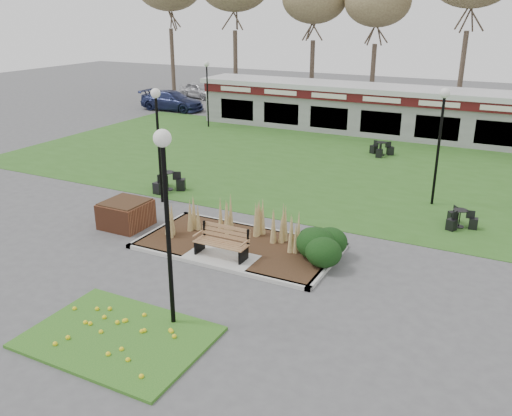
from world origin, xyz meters
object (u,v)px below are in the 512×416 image
at_px(brick_planter, 126,214).
at_px(bistro_set_a, 167,184).
at_px(park_bench, 223,241).
at_px(bistro_set_c, 459,221).
at_px(bistro_set_b, 381,151).
at_px(car_silver, 199,90).
at_px(lamp_post_far_left, 207,79).
at_px(lamp_post_mid_right, 442,121).
at_px(lamp_post_mid_left, 157,121).
at_px(food_pavilion, 387,111).
at_px(car_black, 264,95).
at_px(car_blue, 172,101).
at_px(lamp_post_near_right, 165,187).

height_order(brick_planter, bistro_set_a, brick_planter).
relative_size(park_bench, bistro_set_c, 1.42).
relative_size(bistro_set_b, car_silver, 0.33).
relative_size(bistro_set_c, car_silver, 0.30).
bearing_deg(car_silver, lamp_post_far_left, -128.27).
relative_size(lamp_post_mid_right, car_silver, 1.16).
relative_size(park_bench, bistro_set_a, 1.15).
xyz_separation_m(lamp_post_mid_left, bistro_set_a, (-0.68, 1.31, -3.00)).
relative_size(lamp_post_far_left, bistro_set_c, 3.48).
xyz_separation_m(brick_planter, food_pavilion, (4.40, 18.96, 1.00)).
xyz_separation_m(car_black, car_blue, (-5.07, -5.45, -0.06)).
bearing_deg(food_pavilion, lamp_post_mid_left, -106.52).
relative_size(bistro_set_b, bistro_set_c, 1.08).
distance_m(lamp_post_near_right, bistro_set_c, 11.63).
height_order(bistro_set_b, car_silver, car_silver).
relative_size(bistro_set_c, car_blue, 0.24).
distance_m(brick_planter, car_silver, 29.35).
xyz_separation_m(lamp_post_mid_left, bistro_set_b, (5.89, 11.20, -3.03)).
height_order(bistro_set_a, car_blue, car_blue).
bearing_deg(lamp_post_far_left, car_blue, 144.92).
xyz_separation_m(food_pavilion, bistro_set_a, (-5.51, -14.96, -1.19)).
bearing_deg(lamp_post_near_right, car_black, 112.37).
bearing_deg(bistro_set_a, car_black, 105.68).
xyz_separation_m(park_bench, lamp_post_mid_left, (-4.83, 3.44, 2.69)).
bearing_deg(bistro_set_a, lamp_post_far_left, 114.23).
bearing_deg(bistro_set_c, car_black, 131.22).
bearing_deg(bistro_set_c, park_bench, -135.49).
xyz_separation_m(brick_planter, car_black, (-7.13, 25.45, 0.31)).
bearing_deg(brick_planter, lamp_post_near_right, -40.91).
bearing_deg(bistro_set_a, lamp_post_mid_left, -62.57).
height_order(food_pavilion, lamp_post_mid_right, lamp_post_mid_right).
bearing_deg(car_black, food_pavilion, -133.17).
xyz_separation_m(lamp_post_mid_right, car_black, (-16.39, 18.14, -2.53)).
relative_size(lamp_post_mid_left, bistro_set_a, 3.05).
bearing_deg(lamp_post_mid_left, car_black, 106.41).
xyz_separation_m(car_silver, car_blue, (1.42, -6.00, 0.05)).
height_order(bistro_set_c, car_silver, car_silver).
xyz_separation_m(park_bench, brick_planter, (-4.40, 0.75, -0.11)).
xyz_separation_m(lamp_post_mid_left, bistro_set_c, (10.96, 2.59, -3.05)).
bearing_deg(car_blue, bistro_set_a, -146.46).
bearing_deg(food_pavilion, brick_planter, -103.06).
bearing_deg(park_bench, car_black, 113.76).
xyz_separation_m(lamp_post_mid_left, lamp_post_mid_right, (9.68, 4.63, 0.04)).
bearing_deg(bistro_set_a, car_silver, 119.63).
height_order(brick_planter, lamp_post_mid_right, lamp_post_mid_right).
distance_m(bistro_set_c, car_silver, 31.83).
bearing_deg(car_blue, park_bench, -142.54).
relative_size(park_bench, brick_planter, 1.13).
relative_size(lamp_post_near_right, car_silver, 1.23).
height_order(food_pavilion, lamp_post_mid_left, lamp_post_mid_left).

